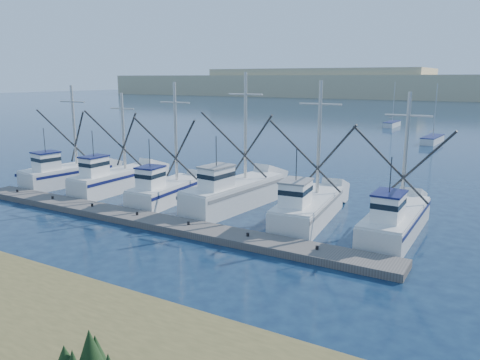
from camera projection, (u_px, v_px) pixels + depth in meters
ground at (173, 272)px, 21.79m from camera, size 500.00×500.00×0.00m
floating_dock at (149, 220)px, 28.98m from camera, size 30.84×2.12×0.41m
trawler_fleet at (204, 193)px, 32.78m from camera, size 30.10×9.11×9.25m
sailboat_near at (432, 140)px, 64.58m from camera, size 2.28×6.64×8.10m
sailboat_far at (392, 124)px, 86.10m from camera, size 1.92×6.18×8.10m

